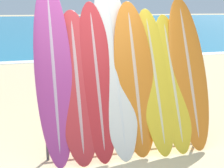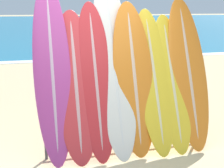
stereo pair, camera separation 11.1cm
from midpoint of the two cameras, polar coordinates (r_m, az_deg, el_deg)
ocean_water at (r=41.46m, az=-13.57°, el=10.77°), size 120.00×60.00×0.01m
surfboard_rack at (r=4.50m, az=3.30°, el=-6.98°), size 2.32×0.04×0.79m
surfboard_slot_0 at (r=4.22m, az=-10.13°, el=2.28°), size 0.50×0.95×2.40m
surfboard_slot_1 at (r=4.24m, az=-5.89°, el=-0.22°), size 0.57×0.91×2.01m
surfboard_slot_2 at (r=4.30m, az=-2.25°, el=0.83°), size 0.50×0.96×2.13m
surfboard_slot_3 at (r=4.41m, az=1.12°, el=3.44°), size 0.58×1.19×2.47m
surfboard_slot_4 at (r=4.43m, az=4.75°, el=1.21°), size 0.58×0.86×2.13m
surfboard_slot_5 at (r=4.55m, az=8.39°, el=0.79°), size 0.52×1.00×2.03m
surfboard_slot_6 at (r=4.67m, az=11.60°, el=0.41°), size 0.51×0.95×1.94m
surfboard_slot_7 at (r=4.80m, az=14.45°, el=2.17°), size 0.57×0.98×2.19m
person_mid_beach at (r=10.97m, az=-1.09°, el=7.83°), size 0.22×0.27×1.59m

